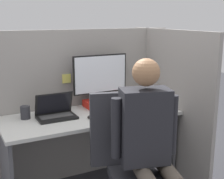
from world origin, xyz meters
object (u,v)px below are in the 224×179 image
(stapler, at_px, (152,99))
(pen_cup, at_px, (25,113))
(office_chair, at_px, (133,163))
(carrot_toy, at_px, (98,120))
(laptop, at_px, (56,113))
(paper_box, at_px, (101,103))
(monitor, at_px, (100,76))
(person, at_px, (151,140))

(stapler, bearing_deg, pen_cup, 178.20)
(office_chair, bearing_deg, carrot_toy, 100.37)
(laptop, bearing_deg, carrot_toy, -42.36)
(paper_box, distance_m, office_chair, 0.88)
(laptop, relative_size, office_chair, 0.31)
(paper_box, bearing_deg, stapler, -8.15)
(paper_box, distance_m, carrot_toy, 0.45)
(office_chair, bearing_deg, monitor, 80.98)
(paper_box, height_order, laptop, laptop)
(monitor, height_order, stapler, monitor)
(stapler, xyz_separation_m, carrot_toy, (-0.77, -0.32, -0.00))
(stapler, xyz_separation_m, person, (-0.64, -0.92, 0.01))
(person, relative_size, pen_cup, 12.03)
(monitor, relative_size, office_chair, 0.51)
(paper_box, bearing_deg, carrot_toy, -118.48)
(paper_box, bearing_deg, pen_cup, -177.00)
(monitor, relative_size, laptop, 1.66)
(monitor, relative_size, stapler, 3.75)
(stapler, xyz_separation_m, pen_cup, (-1.30, 0.04, 0.03))
(stapler, distance_m, carrot_toy, 0.83)
(person, bearing_deg, monitor, 85.04)
(laptop, relative_size, pen_cup, 2.97)
(pen_cup, bearing_deg, laptop, -22.23)
(carrot_toy, relative_size, pen_cup, 1.34)
(stapler, distance_m, person, 1.12)
(paper_box, relative_size, monitor, 0.56)
(stapler, xyz_separation_m, office_chair, (-0.69, -0.76, -0.22))
(carrot_toy, bearing_deg, paper_box, 61.52)
(pen_cup, bearing_deg, office_chair, -52.85)
(carrot_toy, height_order, office_chair, office_chair)
(stapler, bearing_deg, carrot_toy, -157.66)
(paper_box, xyz_separation_m, office_chair, (-0.13, -0.84, -0.24))
(office_chair, bearing_deg, person, -73.56)
(paper_box, relative_size, laptop, 0.93)
(laptop, xyz_separation_m, pen_cup, (-0.24, 0.10, 0.01))
(laptop, bearing_deg, office_chair, -62.55)
(stapler, bearing_deg, paper_box, 171.85)
(monitor, distance_m, stapler, 0.63)
(stapler, height_order, person, person)
(person, distance_m, pen_cup, 1.16)
(monitor, height_order, pen_cup, monitor)
(carrot_toy, bearing_deg, office_chair, -79.63)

